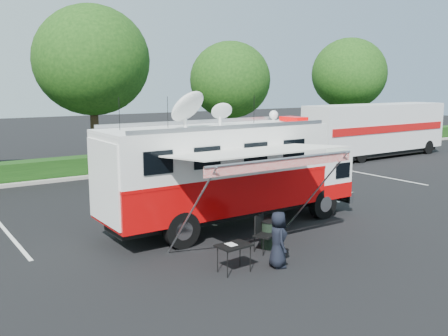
% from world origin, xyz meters
% --- Properties ---
extents(ground_plane, '(120.00, 120.00, 0.00)m').
position_xyz_m(ground_plane, '(0.00, 0.00, 0.00)').
color(ground_plane, black).
rests_on(ground_plane, ground).
extents(back_border, '(60.00, 6.14, 8.87)m').
position_xyz_m(back_border, '(1.14, 12.90, 5.00)').
color(back_border, '#9E998E').
rests_on(back_border, ground_plane).
extents(stall_lines, '(24.12, 5.50, 0.01)m').
position_xyz_m(stall_lines, '(-0.50, 3.00, 0.00)').
color(stall_lines, silver).
rests_on(stall_lines, ground_plane).
extents(command_truck, '(9.07, 2.50, 4.36)m').
position_xyz_m(command_truck, '(-0.08, -0.00, 1.86)').
color(command_truck, black).
rests_on(command_truck, ground_plane).
extents(awning, '(4.95, 2.56, 2.99)m').
position_xyz_m(awning, '(-0.89, -2.59, 2.80)').
color(awning, silver).
rests_on(awning, ground_plane).
extents(person, '(0.71, 0.85, 1.49)m').
position_xyz_m(person, '(-1.25, -3.84, 0.00)').
color(person, black).
rests_on(person, ground_plane).
extents(folding_table, '(0.90, 0.66, 0.73)m').
position_xyz_m(folding_table, '(-2.42, -3.50, 0.68)').
color(folding_table, black).
rests_on(folding_table, ground_plane).
extents(folding_chair, '(0.67, 0.71, 1.07)m').
position_xyz_m(folding_chair, '(-0.84, -2.64, 0.63)').
color(folding_chair, black).
rests_on(folding_chair, ground_plane).
extents(trash_bin, '(0.56, 0.56, 0.83)m').
position_xyz_m(trash_bin, '(-0.45, -2.53, 0.42)').
color(trash_bin, black).
rests_on(trash_bin, ground_plane).
extents(semi_trailer, '(11.12, 2.40, 3.43)m').
position_xyz_m(semi_trailer, '(16.78, 7.65, 1.81)').
color(semi_trailer, silver).
rests_on(semi_trailer, ground_plane).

